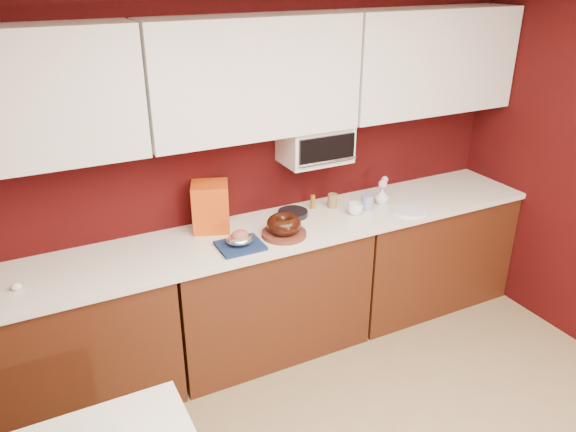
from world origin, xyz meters
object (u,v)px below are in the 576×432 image
(coffee_mug, at_px, (355,208))
(flower_vase, at_px, (382,195))
(bundt_cake, at_px, (284,224))
(pandoro_box, at_px, (211,207))
(toaster_oven, at_px, (315,143))
(foil_ham_nest, at_px, (240,239))
(blue_jar, at_px, (367,202))

(coffee_mug, xyz_separation_m, flower_vase, (0.28, 0.08, 0.01))
(bundt_cake, bearing_deg, coffee_mug, 7.03)
(coffee_mug, bearing_deg, pandoro_box, 166.42)
(toaster_oven, bearing_deg, bundt_cake, -142.80)
(toaster_oven, bearing_deg, coffee_mug, -46.22)
(bundt_cake, height_order, coffee_mug, bundt_cake)
(toaster_oven, relative_size, foil_ham_nest, 2.67)
(blue_jar, bearing_deg, coffee_mug, -162.88)
(bundt_cake, relative_size, coffee_mug, 2.20)
(bundt_cake, relative_size, foil_ham_nest, 1.30)
(toaster_oven, height_order, blue_jar, toaster_oven)
(toaster_oven, xyz_separation_m, foil_ham_nest, (-0.68, -0.31, -0.42))
(flower_vase, bearing_deg, bundt_cake, -170.12)
(toaster_oven, bearing_deg, blue_jar, -28.12)
(coffee_mug, distance_m, blue_jar, 0.13)
(pandoro_box, distance_m, coffee_mug, 0.98)
(coffee_mug, relative_size, blue_jar, 0.93)
(toaster_oven, relative_size, coffee_mug, 4.51)
(toaster_oven, height_order, foil_ham_nest, toaster_oven)
(toaster_oven, height_order, flower_vase, toaster_oven)
(blue_jar, bearing_deg, foil_ham_nest, -172.59)
(coffee_mug, bearing_deg, blue_jar, 17.12)
(toaster_oven, height_order, pandoro_box, toaster_oven)
(foil_ham_nest, bearing_deg, blue_jar, 7.41)
(coffee_mug, bearing_deg, toaster_oven, 133.78)
(blue_jar, bearing_deg, flower_vase, 14.50)
(foil_ham_nest, distance_m, blue_jar, 1.02)
(bundt_cake, bearing_deg, blue_jar, 8.86)
(pandoro_box, relative_size, coffee_mug, 3.14)
(blue_jar, xyz_separation_m, flower_vase, (0.15, 0.04, 0.01))
(toaster_oven, distance_m, flower_vase, 0.65)
(pandoro_box, bearing_deg, coffee_mug, 6.57)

